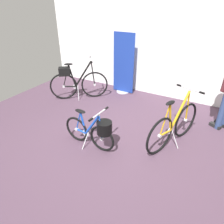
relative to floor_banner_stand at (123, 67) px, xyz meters
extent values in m
plane|color=#473342|center=(0.95, -2.30, -0.73)|extent=(6.88, 6.88, 0.00)
cube|color=white|center=(0.95, 0.35, 0.75)|extent=(6.88, 0.10, 2.96)
cylinder|color=#B7B7BC|center=(0.00, 0.00, -0.72)|extent=(0.36, 0.36, 0.02)
cube|color=navy|center=(0.00, 0.00, 0.10)|extent=(0.60, 0.02, 1.60)
torus|color=black|center=(0.84, -2.50, -0.48)|extent=(0.50, 0.06, 0.50)
cylinder|color=#B7B7BC|center=(0.84, -2.50, -0.48)|extent=(0.06, 0.05, 0.06)
torus|color=black|center=(0.28, -2.47, -0.48)|extent=(0.50, 0.06, 0.50)
cylinder|color=#B7B7BC|center=(0.28, -2.47, -0.48)|extent=(0.06, 0.05, 0.06)
cylinder|color=#1947B2|center=(0.38, -2.48, -0.48)|extent=(0.22, 0.05, 0.05)
cylinder|color=#1947B2|center=(0.65, -2.49, -0.26)|extent=(0.35, 0.06, 0.48)
cylinder|color=#1947B2|center=(0.45, -2.48, -0.29)|extent=(0.13, 0.04, 0.42)
cylinder|color=#1947B2|center=(0.38, -2.48, -0.48)|extent=(0.22, 0.04, 0.04)
cylinder|color=#1947B2|center=(0.82, -2.50, -0.25)|extent=(0.08, 0.03, 0.45)
cylinder|color=#1947B2|center=(0.34, -2.48, -0.28)|extent=(0.15, 0.03, 0.40)
ellipsoid|color=black|center=(0.40, -2.48, -0.06)|extent=(0.22, 0.10, 0.05)
cylinder|color=#B7B7BC|center=(0.80, -2.50, -0.01)|extent=(0.03, 0.03, 0.04)
cylinder|color=#B7B7BC|center=(0.80, -2.50, 0.01)|extent=(0.05, 0.44, 0.03)
cylinder|color=black|center=(0.79, -2.72, 0.01)|extent=(0.04, 0.09, 0.04)
cylinder|color=black|center=(0.81, -2.28, 0.01)|extent=(0.04, 0.09, 0.04)
cylinder|color=#B7B7BC|center=(0.49, -2.48, -0.49)|extent=(0.14, 0.02, 0.14)
cylinder|color=#B7B7BC|center=(0.53, -2.57, -0.61)|extent=(0.02, 0.19, 0.23)
cylinder|color=black|center=(0.90, -2.50, -0.23)|extent=(0.27, 0.27, 0.22)
torus|color=black|center=(2.00, -1.32, -0.38)|extent=(0.27, 0.66, 0.69)
cylinder|color=#B7B7BC|center=(2.00, -1.32, -0.38)|extent=(0.07, 0.07, 0.06)
torus|color=black|center=(1.73, -2.07, -0.38)|extent=(0.27, 0.66, 0.69)
cylinder|color=#B7B7BC|center=(1.73, -2.07, -0.38)|extent=(0.07, 0.07, 0.06)
cylinder|color=#BF8C14|center=(1.78, -1.93, -0.39)|extent=(0.14, 0.30, 0.05)
cylinder|color=#BF8C14|center=(1.90, -1.58, -0.08)|extent=(0.20, 0.45, 0.66)
cylinder|color=#BF8C14|center=(1.81, -1.84, -0.11)|extent=(0.09, 0.16, 0.58)
cylinder|color=#BF8C14|center=(1.78, -1.93, -0.39)|extent=(0.13, 0.29, 0.04)
cylinder|color=#BF8C14|center=(1.99, -1.35, -0.07)|extent=(0.06, 0.10, 0.62)
cylinder|color=#BF8C14|center=(1.76, -1.99, -0.11)|extent=(0.09, 0.19, 0.56)
ellipsoid|color=black|center=(1.79, -1.90, 0.19)|extent=(0.16, 0.24, 0.05)
cylinder|color=#B7B7BC|center=(1.98, -1.38, 0.26)|extent=(0.03, 0.03, 0.04)
cylinder|color=#B7B7BC|center=(1.98, -1.38, 0.28)|extent=(0.42, 0.17, 0.03)
cylinder|color=black|center=(2.18, -1.46, 0.28)|extent=(0.10, 0.06, 0.04)
cylinder|color=black|center=(1.77, -1.31, 0.28)|extent=(0.10, 0.06, 0.04)
cylinder|color=#B7B7BC|center=(1.83, -1.78, -0.40)|extent=(0.06, 0.14, 0.14)
cylinder|color=#B7B7BC|center=(1.93, -1.76, -0.57)|extent=(0.19, 0.08, 0.32)
torus|color=black|center=(-0.51, -0.67, -0.37)|extent=(0.58, 0.47, 0.70)
cylinder|color=#B7B7BC|center=(-0.51, -0.67, -0.37)|extent=(0.08, 0.08, 0.06)
torus|color=black|center=(-1.14, -1.17, -0.37)|extent=(0.58, 0.47, 0.70)
cylinder|color=#B7B7BC|center=(-1.14, -1.17, -0.37)|extent=(0.08, 0.08, 0.06)
cylinder|color=black|center=(-1.02, -1.08, -0.38)|extent=(0.26, 0.22, 0.05)
cylinder|color=black|center=(-0.73, -0.85, -0.07)|extent=(0.40, 0.33, 0.67)
cylinder|color=black|center=(-0.95, -1.02, -0.10)|extent=(0.15, 0.13, 0.59)
cylinder|color=black|center=(-1.02, -1.08, -0.38)|extent=(0.26, 0.21, 0.04)
cylinder|color=black|center=(-0.53, -0.69, -0.06)|extent=(0.09, 0.08, 0.63)
cylinder|color=black|center=(-1.07, -1.12, -0.09)|extent=(0.17, 0.14, 0.57)
ellipsoid|color=black|center=(-1.00, -1.06, 0.21)|extent=(0.23, 0.21, 0.05)
cylinder|color=#B7B7BC|center=(-0.56, -0.71, 0.28)|extent=(0.03, 0.03, 0.04)
cylinder|color=#B7B7BC|center=(-0.56, -0.71, 0.30)|extent=(0.29, 0.36, 0.03)
cylinder|color=black|center=(-0.42, -0.88, 0.30)|extent=(0.08, 0.09, 0.04)
cylinder|color=black|center=(-0.70, -0.54, 0.30)|extent=(0.08, 0.09, 0.04)
cylinder|color=#B7B7BC|center=(-0.90, -0.98, -0.39)|extent=(0.12, 0.10, 0.14)
cylinder|color=#B7B7BC|center=(-0.80, -1.02, -0.57)|extent=(0.13, 0.16, 0.32)
cube|color=black|center=(-1.09, -1.13, 0.03)|extent=(0.34, 0.33, 0.20)
cube|color=black|center=(2.60, -0.56, -0.69)|extent=(0.25, 0.20, 0.07)
cylinder|color=navy|center=(2.56, -0.73, -0.32)|extent=(0.11, 0.11, 0.82)
cube|color=black|center=(2.52, -0.70, -0.69)|extent=(0.25, 0.20, 0.07)
camera|label=1|loc=(2.44, -4.98, 1.70)|focal=33.54mm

